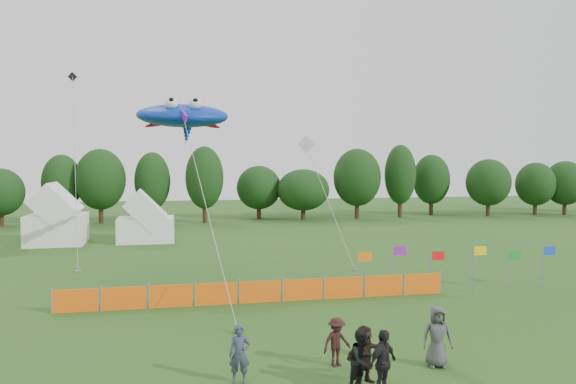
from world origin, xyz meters
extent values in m
plane|color=#234C16|center=(0.00, 0.00, 0.00)|extent=(160.00, 160.00, 0.00)
cylinder|color=#382314|center=(-21.24, 44.50, 0.96)|extent=(0.50, 0.50, 1.91)
ellipsoid|color=black|center=(-21.24, 44.50, 3.45)|extent=(4.61, 4.61, 4.30)
cylinder|color=#382314|center=(-15.73, 46.21, 1.19)|extent=(0.50, 0.50, 2.38)
ellipsoid|color=black|center=(-15.73, 46.21, 4.30)|extent=(4.09, 4.09, 5.35)
cylinder|color=#382314|center=(-11.75, 45.39, 1.29)|extent=(0.50, 0.50, 2.57)
ellipsoid|color=black|center=(-11.75, 45.39, 4.64)|extent=(5.20, 5.20, 5.79)
cylinder|color=#382314|center=(-6.44, 45.32, 1.23)|extent=(0.50, 0.50, 2.46)
ellipsoid|color=black|center=(-6.44, 45.32, 4.45)|extent=(3.78, 3.78, 5.55)
cylinder|color=#382314|center=(-0.99, 43.92, 1.33)|extent=(0.50, 0.50, 2.66)
ellipsoid|color=black|center=(-0.99, 43.92, 4.81)|extent=(4.05, 4.05, 5.99)
cylinder|color=#382314|center=(5.28, 46.53, 0.99)|extent=(0.50, 0.50, 1.98)
ellipsoid|color=black|center=(5.28, 46.53, 3.58)|extent=(5.06, 5.06, 4.46)
cylinder|color=#382314|center=(9.99, 44.56, 0.93)|extent=(0.50, 0.50, 1.86)
ellipsoid|color=black|center=(9.99, 44.56, 3.35)|extent=(5.86, 5.86, 4.18)
cylinder|color=#382314|center=(16.28, 44.38, 1.31)|extent=(0.50, 0.50, 2.62)
ellipsoid|color=black|center=(16.28, 44.38, 4.73)|extent=(5.41, 5.41, 5.89)
cylinder|color=#382314|center=(21.78, 44.99, 1.39)|extent=(0.50, 0.50, 2.78)
ellipsoid|color=black|center=(21.78, 44.99, 5.02)|extent=(3.67, 3.67, 6.26)
cylinder|color=#382314|center=(26.67, 46.88, 1.21)|extent=(0.50, 0.50, 2.42)
ellipsoid|color=black|center=(26.67, 46.88, 4.36)|extent=(4.46, 4.46, 5.44)
cylinder|color=#382314|center=(32.69, 44.13, 1.12)|extent=(0.50, 0.50, 2.24)
ellipsoid|color=black|center=(32.69, 44.13, 4.04)|extent=(5.26, 5.26, 5.03)
cylinder|color=#382314|center=(39.09, 44.15, 1.05)|extent=(0.50, 0.50, 2.10)
ellipsoid|color=black|center=(39.09, 44.15, 3.80)|extent=(4.74, 4.74, 4.73)
cylinder|color=#382314|center=(42.84, 43.69, 1.08)|extent=(0.50, 0.50, 2.16)
ellipsoid|color=black|center=(42.84, 43.69, 3.91)|extent=(4.88, 4.88, 4.87)
cube|color=white|center=(-13.38, 30.31, 1.17)|extent=(4.27, 4.27, 2.35)
cube|color=white|center=(-6.58, 30.27, 0.98)|extent=(4.44, 3.55, 1.95)
cube|color=#F75E0D|center=(-8.73, 8.70, 0.50)|extent=(1.90, 0.06, 1.00)
cube|color=#F75E0D|center=(-6.73, 8.70, 0.50)|extent=(1.90, 0.06, 1.00)
cube|color=#F75E0D|center=(-4.73, 8.70, 0.50)|extent=(1.90, 0.06, 1.00)
cube|color=#F75E0D|center=(-2.73, 8.70, 0.50)|extent=(1.90, 0.06, 1.00)
cube|color=#F75E0D|center=(-0.73, 8.70, 0.50)|extent=(1.90, 0.06, 1.00)
cube|color=#F75E0D|center=(1.27, 8.70, 0.50)|extent=(1.90, 0.06, 1.00)
cube|color=#F75E0D|center=(3.27, 8.70, 0.50)|extent=(1.90, 0.06, 1.00)
cube|color=#F75E0D|center=(5.27, 8.70, 0.50)|extent=(1.90, 0.06, 1.00)
cube|color=#F75E0D|center=(7.27, 8.70, 0.50)|extent=(1.90, 0.06, 1.00)
cylinder|color=gray|center=(4.00, 8.81, 1.07)|extent=(0.06, 0.06, 2.14)
cube|color=orange|center=(4.35, 8.81, 1.91)|extent=(0.70, 0.02, 0.45)
cylinder|color=gray|center=(6.00, 9.31, 1.14)|extent=(0.06, 0.06, 2.29)
cube|color=purple|center=(6.35, 9.31, 2.06)|extent=(0.70, 0.02, 0.45)
cylinder|color=gray|center=(8.00, 9.23, 0.99)|extent=(0.06, 0.06, 1.98)
cube|color=red|center=(8.35, 9.23, 1.75)|extent=(0.70, 0.02, 0.45)
cylinder|color=gray|center=(10.00, 8.70, 1.13)|extent=(0.06, 0.06, 2.25)
cube|color=yellow|center=(10.35, 8.70, 2.03)|extent=(0.70, 0.02, 0.45)
cylinder|color=gray|center=(12.00, 8.81, 0.97)|extent=(0.06, 0.06, 1.94)
cube|color=#148C26|center=(12.35, 8.81, 1.71)|extent=(0.70, 0.02, 0.45)
cylinder|color=gray|center=(14.00, 8.82, 1.05)|extent=(0.06, 0.06, 2.09)
cube|color=blue|center=(14.35, 8.82, 1.87)|extent=(0.70, 0.02, 0.45)
imported|color=#2F374F|center=(-2.81, -0.44, 0.85)|extent=(0.68, 0.50, 1.70)
imported|color=black|center=(0.49, -1.63, 0.86)|extent=(1.03, 0.95, 1.72)
imported|color=black|center=(0.34, 0.28, 0.77)|extent=(1.12, 0.85, 1.54)
imported|color=black|center=(0.91, -2.16, 0.92)|extent=(1.15, 0.95, 1.84)
imported|color=#424347|center=(3.41, -0.42, 0.95)|extent=(1.03, 0.78, 1.91)
imported|color=black|center=(0.71, -1.24, 0.85)|extent=(1.64, 1.10, 1.70)
ellipsoid|color=#0D37C2|center=(-3.94, 15.80, 9.03)|extent=(5.27, 4.10, 1.79)
sphere|color=white|center=(-4.58, 14.69, 9.59)|extent=(0.72, 0.72, 0.72)
sphere|color=white|center=(-3.30, 14.69, 9.59)|extent=(0.72, 0.72, 0.72)
ellipsoid|color=red|center=(-5.30, 15.97, 8.56)|extent=(1.50, 0.66, 0.23)
ellipsoid|color=red|center=(-2.57, 15.97, 8.56)|extent=(1.50, 0.66, 0.23)
cube|color=purple|center=(-3.94, 13.84, 8.86)|extent=(0.37, 0.96, 0.70)
cylinder|color=#A5A5A5|center=(-3.10, 9.20, 4.37)|extent=(1.70, 9.84, 8.75)
cube|color=gray|center=(-2.27, 4.30, 0.05)|extent=(0.30, 0.30, 0.10)
cube|color=white|center=(3.85, 18.46, 7.56)|extent=(1.15, 0.32, 1.15)
cylinder|color=#A5A5A5|center=(4.92, 16.73, 3.78)|extent=(2.19, 3.50, 7.57)
cube|color=gray|center=(6.00, 15.00, 0.05)|extent=(0.30, 0.30, 0.10)
cube|color=black|center=(-11.64, 28.00, 12.77)|extent=(0.71, 0.21, 0.71)
cylinder|color=#A5A5A5|center=(-10.82, 23.00, 6.38)|extent=(1.68, 10.03, 12.79)
cube|color=gray|center=(-10.00, 18.00, 0.05)|extent=(0.30, 0.30, 0.10)
camera|label=1|loc=(-4.79, -16.36, 6.40)|focal=35.00mm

